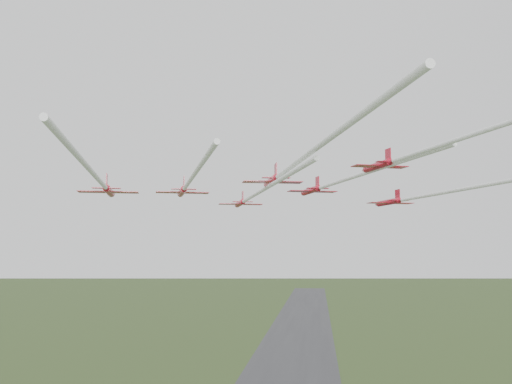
# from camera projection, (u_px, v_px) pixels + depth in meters

# --- Properties ---
(runway) EXTENTS (38.00, 900.00, 0.04)m
(runway) POSITION_uv_depth(u_px,v_px,m) (297.00, 345.00, 287.75)
(runway) COLOR #363638
(runway) RESTS_ON ground
(jet_lead) EXTENTS (22.20, 67.26, 2.88)m
(jet_lead) POSITION_uv_depth(u_px,v_px,m) (253.00, 196.00, 108.82)
(jet_lead) COLOR red
(jet_row2_left) EXTENTS (20.49, 55.13, 2.96)m
(jet_row2_left) POSITION_uv_depth(u_px,v_px,m) (188.00, 184.00, 95.00)
(jet_row2_left) COLOR red
(jet_row2_right) EXTENTS (21.79, 55.26, 2.91)m
(jet_row2_right) POSITION_uv_depth(u_px,v_px,m) (335.00, 183.00, 100.83)
(jet_row2_right) COLOR red
(jet_row3_left) EXTENTS (18.48, 55.22, 2.78)m
(jet_row3_left) POSITION_uv_depth(u_px,v_px,m) (100.00, 181.00, 76.72)
(jet_row3_left) COLOR red
(jet_row3_mid) EXTENTS (19.94, 65.72, 2.97)m
(jet_row3_mid) POSITION_uv_depth(u_px,v_px,m) (292.00, 166.00, 78.47)
(jet_row3_mid) COLOR red
(jet_row3_right) EXTENTS (18.72, 45.44, 2.38)m
(jet_row3_right) POSITION_uv_depth(u_px,v_px,m) (422.00, 196.00, 88.10)
(jet_row3_right) COLOR red
(jet_row4_right) EXTENTS (21.89, 54.88, 2.41)m
(jet_row4_right) POSITION_uv_depth(u_px,v_px,m) (434.00, 147.00, 67.31)
(jet_row4_right) COLOR red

